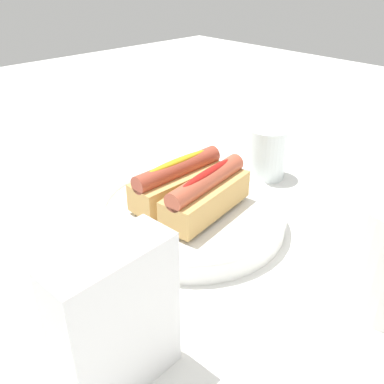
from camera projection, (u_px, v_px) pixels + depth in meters
ground_plane at (191, 218)px, 0.65m from camera, size 2.40×2.40×0.00m
serving_bowl at (192, 214)px, 0.63m from camera, size 0.27×0.27×0.04m
hotdog_front at (178, 181)px, 0.62m from camera, size 0.15×0.05×0.06m
hotdog_back at (206, 194)px, 0.59m from camera, size 0.16×0.07×0.06m
water_glass at (267, 155)px, 0.76m from camera, size 0.07×0.07×0.09m
napkin_box at (117, 322)px, 0.37m from camera, size 0.11×0.05×0.15m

